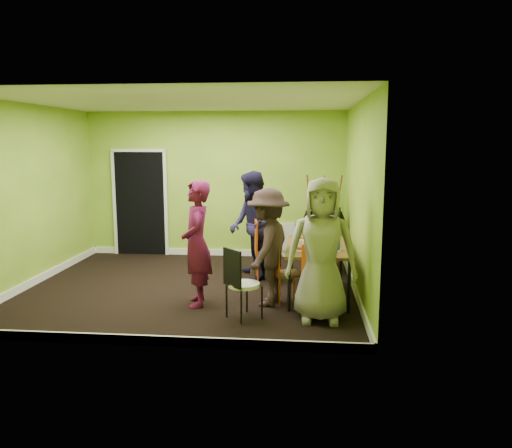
% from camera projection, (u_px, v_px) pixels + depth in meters
% --- Properties ---
extents(ground, '(5.00, 5.00, 0.00)m').
position_uv_depth(ground, '(191.00, 287.00, 7.69)').
color(ground, black).
rests_on(ground, ground).
extents(room_walls, '(5.04, 4.54, 2.82)m').
position_uv_depth(room_walls, '(189.00, 224.00, 7.58)').
color(room_walls, olive).
rests_on(room_walls, ground).
extents(dining_table, '(0.90, 1.50, 0.75)m').
position_uv_depth(dining_table, '(318.00, 249.00, 7.15)').
color(dining_table, black).
rests_on(dining_table, ground).
extents(chair_left_far, '(0.47, 0.47, 1.00)m').
position_uv_depth(chair_left_far, '(263.00, 248.00, 7.91)').
color(chair_left_far, '#DA5114').
rests_on(chair_left_far, ground).
extents(chair_left_near, '(0.46, 0.46, 0.87)m').
position_uv_depth(chair_left_near, '(282.00, 268.00, 6.91)').
color(chair_left_near, '#DA5114').
rests_on(chair_left_near, ground).
extents(chair_back_end, '(0.53, 0.60, 1.12)m').
position_uv_depth(chair_back_end, '(326.00, 226.00, 8.53)').
color(chair_back_end, '#DA5114').
rests_on(chair_back_end, ground).
extents(chair_front_end, '(0.49, 0.49, 0.93)m').
position_uv_depth(chair_front_end, '(318.00, 275.00, 6.44)').
color(chair_front_end, '#DA5114').
rests_on(chair_front_end, ground).
extents(chair_bentwood, '(0.50, 0.50, 0.92)m').
position_uv_depth(chair_bentwood, '(240.00, 280.00, 6.25)').
color(chair_bentwood, black).
rests_on(chair_bentwood, ground).
extents(easel, '(0.66, 0.62, 1.65)m').
position_uv_depth(easel, '(323.00, 220.00, 9.14)').
color(easel, brown).
rests_on(easel, ground).
extents(plate_near_left, '(0.23, 0.23, 0.01)m').
position_uv_depth(plate_near_left, '(302.00, 239.00, 7.59)').
color(plate_near_left, white).
rests_on(plate_near_left, dining_table).
extents(plate_near_right, '(0.25, 0.25, 0.01)m').
position_uv_depth(plate_near_right, '(301.00, 250.00, 6.85)').
color(plate_near_right, white).
rests_on(plate_near_right, dining_table).
extents(plate_far_back, '(0.22, 0.22, 0.01)m').
position_uv_depth(plate_far_back, '(321.00, 238.00, 7.70)').
color(plate_far_back, white).
rests_on(plate_far_back, dining_table).
extents(plate_far_front, '(0.23, 0.23, 0.01)m').
position_uv_depth(plate_far_front, '(315.00, 254.00, 6.56)').
color(plate_far_front, white).
rests_on(plate_far_front, dining_table).
extents(plate_wall_back, '(0.27, 0.27, 0.01)m').
position_uv_depth(plate_wall_back, '(329.00, 244.00, 7.27)').
color(plate_wall_back, white).
rests_on(plate_wall_back, dining_table).
extents(plate_wall_front, '(0.24, 0.24, 0.01)m').
position_uv_depth(plate_wall_front, '(333.00, 249.00, 6.86)').
color(plate_wall_front, white).
rests_on(plate_wall_front, dining_table).
extents(thermos, '(0.07, 0.07, 0.21)m').
position_uv_depth(thermos, '(318.00, 238.00, 7.13)').
color(thermos, white).
rests_on(thermos, dining_table).
extents(blue_bottle, '(0.08, 0.08, 0.22)m').
position_uv_depth(blue_bottle, '(337.00, 243.00, 6.81)').
color(blue_bottle, '#1833BB').
rests_on(blue_bottle, dining_table).
extents(orange_bottle, '(0.04, 0.04, 0.09)m').
position_uv_depth(orange_bottle, '(318.00, 241.00, 7.26)').
color(orange_bottle, '#DA5114').
rests_on(orange_bottle, dining_table).
extents(glass_mid, '(0.06, 0.06, 0.10)m').
position_uv_depth(glass_mid, '(308.00, 238.00, 7.41)').
color(glass_mid, black).
rests_on(glass_mid, dining_table).
extents(glass_back, '(0.07, 0.07, 0.08)m').
position_uv_depth(glass_back, '(327.00, 238.00, 7.47)').
color(glass_back, black).
rests_on(glass_back, dining_table).
extents(glass_front, '(0.06, 0.06, 0.11)m').
position_uv_depth(glass_front, '(322.00, 249.00, 6.70)').
color(glass_front, black).
rests_on(glass_front, dining_table).
extents(cup_a, '(0.12, 0.12, 0.10)m').
position_uv_depth(cup_a, '(307.00, 244.00, 7.01)').
color(cup_a, white).
rests_on(cup_a, dining_table).
extents(cup_b, '(0.09, 0.09, 0.08)m').
position_uv_depth(cup_b, '(335.00, 243.00, 7.15)').
color(cup_b, white).
rests_on(cup_b, dining_table).
extents(person_standing, '(0.54, 0.70, 1.72)m').
position_uv_depth(person_standing, '(197.00, 244.00, 6.75)').
color(person_standing, '#590F37').
rests_on(person_standing, ground).
extents(person_left_far, '(0.92, 1.04, 1.77)m').
position_uv_depth(person_left_far, '(252.00, 226.00, 8.06)').
color(person_left_far, '#181434').
rests_on(person_left_far, ground).
extents(person_left_near, '(0.85, 1.16, 1.61)m').
position_uv_depth(person_left_near, '(268.00, 247.00, 6.78)').
color(person_left_near, '#302020').
rests_on(person_left_near, ground).
extents(person_back_end, '(0.95, 0.58, 1.50)m').
position_uv_depth(person_back_end, '(324.00, 227.00, 8.74)').
color(person_back_end, black).
rests_on(person_back_end, ground).
extents(person_front_end, '(0.89, 0.59, 1.80)m').
position_uv_depth(person_front_end, '(321.00, 250.00, 6.15)').
color(person_front_end, gray).
rests_on(person_front_end, ground).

